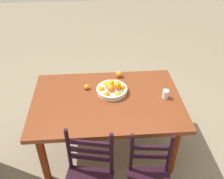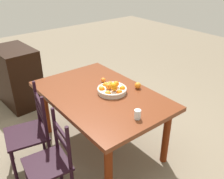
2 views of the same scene
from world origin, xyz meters
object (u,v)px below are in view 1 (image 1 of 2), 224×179
object	(u,v)px
orange_loose_0	(87,87)
orange_loose_1	(119,74)
drinking_glass	(165,94)
fruit_bowl	(112,89)
dining_table	(107,106)

from	to	relation	value
orange_loose_0	orange_loose_1	xyz separation A→B (m)	(-0.40, -0.23, 0.01)
drinking_glass	orange_loose_0	bearing A→B (deg)	-14.51
orange_loose_0	drinking_glass	world-z (taller)	drinking_glass
fruit_bowl	drinking_glass	xyz separation A→B (m)	(-0.58, 0.14, 0.00)
drinking_glass	fruit_bowl	bearing A→B (deg)	-13.31
dining_table	drinking_glass	xyz separation A→B (m)	(-0.64, 0.01, 0.14)
dining_table	orange_loose_1	world-z (taller)	orange_loose_1
orange_loose_1	orange_loose_0	bearing A→B (deg)	29.72
orange_loose_1	drinking_glass	xyz separation A→B (m)	(-0.47, 0.45, 0.01)
orange_loose_1	drinking_glass	bearing A→B (deg)	136.06
fruit_bowl	drinking_glass	world-z (taller)	fruit_bowl
fruit_bowl	drinking_glass	distance (m)	0.59
dining_table	drinking_glass	bearing A→B (deg)	178.69
drinking_glass	orange_loose_1	bearing A→B (deg)	-43.94
fruit_bowl	orange_loose_1	size ratio (longest dim) A/B	4.50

